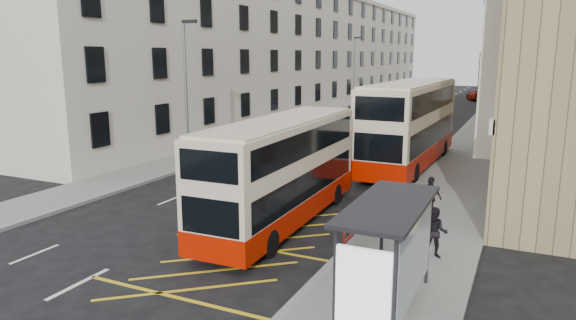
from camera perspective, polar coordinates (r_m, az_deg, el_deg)
The scene contains 20 objects.
ground at distance 17.17m, azimuth -17.28°, elevation -10.43°, with size 200.00×200.00×0.00m, color black.
pavement_right at distance 42.15m, azimuth 20.87°, elevation 2.38°, with size 4.00×120.00×0.15m, color slate.
pavement_left at distance 45.94m, azimuth 1.23°, elevation 3.85°, with size 3.00×120.00×0.15m, color slate.
kerb_right at distance 42.34m, azimuth 18.18°, elevation 2.60°, with size 0.25×120.00×0.15m, color gray.
kerb_left at distance 45.36m, azimuth 2.97°, elevation 3.73°, with size 0.25×120.00×0.15m, color gray.
road_markings at distance 57.99m, azimuth 14.19°, elevation 5.05°, with size 10.00×110.00×0.01m, color silver, non-canonical shape.
terrace_left at distance 62.09m, azimuth 2.10°, elevation 11.83°, with size 9.18×79.00×13.25m.
bus_shelter at distance 12.23m, azimuth 11.27°, elevation -8.48°, with size 1.65×4.25×2.70m.
guard_railing at distance 18.78m, azimuth 9.51°, elevation -5.37°, with size 0.06×6.56×1.01m.
street_lamp_near at distance 29.33m, azimuth -11.21°, elevation 8.17°, with size 0.93×0.18×8.00m.
street_lamp_far at distance 56.35m, azimuth 7.39°, elevation 9.85°, with size 0.93×0.18×8.00m.
double_decker_front at distance 19.12m, azimuth -0.63°, elevation -1.26°, with size 2.49×10.04×3.99m.
double_decker_rear at distance 29.72m, azimuth 13.39°, elevation 3.88°, with size 3.10×12.13×4.81m.
pedestrian_near at distance 12.64m, azimuth 9.71°, elevation -13.34°, with size 0.62×0.40×1.69m, color black.
pedestrian_mid at distance 16.49m, azimuth 16.01°, elevation -7.77°, with size 0.78×0.60×1.60m, color black.
pedestrian_far at distance 20.48m, azimuth 15.56°, elevation -3.96°, with size 0.93×0.39×1.58m, color black.
white_van at distance 50.69m, azimuth 6.92°, elevation 5.31°, with size 2.61×5.66×1.57m, color silver.
car_silver at distance 72.34m, azimuth 13.99°, elevation 6.88°, with size 1.73×4.31×1.47m, color #A3A5AB.
car_dark at distance 83.72m, azimuth 14.25°, elevation 7.42°, with size 1.39×3.99×1.32m, color black.
car_red at distance 77.00m, azimuth 20.21°, elevation 6.79°, with size 2.09×5.15×1.49m, color #921205.
Camera 1 is at (11.00, -11.58, 6.30)m, focal length 32.00 mm.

